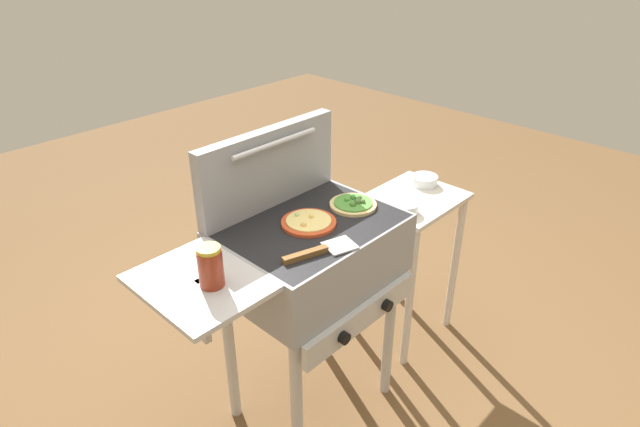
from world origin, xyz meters
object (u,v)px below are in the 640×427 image
object	(u,v)px
grill	(309,259)
sauce_jar	(210,267)
pizza_cheese	(309,222)
topping_bowl_near	(425,181)
topping_bowl_far	(405,208)
pizza_veggie	(353,204)
spatula	(320,251)
prep_table	(410,238)

from	to	relation	value
grill	sauce_jar	world-z (taller)	sauce_jar
pizza_cheese	topping_bowl_near	xyz separation A→B (m)	(0.81, 0.04, -0.13)
topping_bowl_far	topping_bowl_near	bearing A→B (deg)	17.74
grill	topping_bowl_near	world-z (taller)	grill
pizza_veggie	topping_bowl_near	size ratio (longest dim) A/B	1.49
spatula	topping_bowl_near	distance (m)	0.94
spatula	topping_bowl_near	xyz separation A→B (m)	(0.92, 0.19, -0.12)
grill	spatula	xyz separation A→B (m)	(-0.10, -0.15, 0.15)
grill	pizza_cheese	distance (m)	0.15
grill	pizza_veggie	xyz separation A→B (m)	(0.22, -0.02, 0.15)
topping_bowl_near	topping_bowl_far	size ratio (longest dim) A/B	1.05
topping_bowl_near	pizza_cheese	bearing A→B (deg)	-177.15
prep_table	spatula	bearing A→B (deg)	-168.51
spatula	topping_bowl_far	size ratio (longest dim) A/B	2.34
topping_bowl_near	spatula	bearing A→B (deg)	-168.02
sauce_jar	spatula	xyz separation A→B (m)	(0.35, -0.11, -0.06)
sauce_jar	spatula	size ratio (longest dim) A/B	0.50
grill	spatula	bearing A→B (deg)	-123.67
topping_bowl_far	sauce_jar	bearing A→B (deg)	179.46
grill	pizza_veggie	size ratio (longest dim) A/B	5.37
pizza_cheese	sauce_jar	distance (m)	0.46
grill	pizza_cheese	bearing A→B (deg)	6.38
topping_bowl_near	sauce_jar	bearing A→B (deg)	-176.26
pizza_veggie	sauce_jar	xyz separation A→B (m)	(-0.67, -0.02, 0.06)
sauce_jar	prep_table	world-z (taller)	sauce_jar
grill	topping_bowl_near	xyz separation A→B (m)	(0.81, 0.04, 0.03)
grill	sauce_jar	size ratio (longest dim) A/B	7.27
prep_table	pizza_veggie	bearing A→B (deg)	-176.66
pizza_veggie	spatula	bearing A→B (deg)	-157.82
pizza_cheese	sauce_jar	world-z (taller)	sauce_jar
pizza_veggie	spatula	size ratio (longest dim) A/B	0.67
grill	topping_bowl_far	bearing A→B (deg)	-5.52
pizza_cheese	topping_bowl_far	bearing A→B (deg)	-5.63
topping_bowl_near	topping_bowl_far	world-z (taller)	same
pizza_veggie	topping_bowl_near	bearing A→B (deg)	6.05
sauce_jar	topping_bowl_far	distance (m)	0.99
grill	pizza_cheese	world-z (taller)	pizza_cheese
grill	spatula	distance (m)	0.24
sauce_jar	pizza_cheese	bearing A→B (deg)	5.32
spatula	pizza_veggie	bearing A→B (deg)	22.18
pizza_cheese	topping_bowl_near	size ratio (longest dim) A/B	1.65
pizza_veggie	prep_table	xyz separation A→B (m)	(0.45, 0.03, -0.37)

